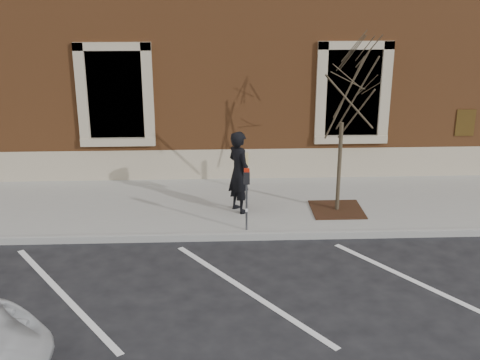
{
  "coord_description": "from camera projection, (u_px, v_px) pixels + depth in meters",
  "views": [
    {
      "loc": [
        -0.52,
        -11.52,
        5.27
      ],
      "look_at": [
        0.0,
        0.6,
        1.1
      ],
      "focal_mm": 45.0,
      "sensor_mm": 36.0,
      "label": 1
    }
  ],
  "objects": [
    {
      "name": "building_civic",
      "position": [
        230.0,
        17.0,
        18.64
      ],
      "size": [
        40.0,
        8.62,
        8.0
      ],
      "color": "brown",
      "rests_on": "ground"
    },
    {
      "name": "ground",
      "position": [
        241.0,
        239.0,
        12.62
      ],
      "size": [
        120.0,
        120.0,
        0.0
      ],
      "primitive_type": "plane",
      "color": "#28282B",
      "rests_on": "ground"
    },
    {
      "name": "sapling",
      "position": [
        343.0,
        97.0,
        12.89
      ],
      "size": [
        2.24,
        2.24,
        3.74
      ],
      "color": "#3F3626",
      "rests_on": "sidewalk_near"
    },
    {
      "name": "parking_meter",
      "position": [
        247.0,
        188.0,
        12.38
      ],
      "size": [
        0.12,
        0.09,
        1.36
      ],
      "rotation": [
        0.0,
        0.0,
        0.18
      ],
      "color": "#595B60",
      "rests_on": "sidewalk_near"
    },
    {
      "name": "tree_grate",
      "position": [
        337.0,
        210.0,
        13.74
      ],
      "size": [
        1.16,
        1.16,
        0.03
      ],
      "primitive_type": "cube",
      "color": "#3C1C13",
      "rests_on": "sidewalk_near"
    },
    {
      "name": "man",
      "position": [
        239.0,
        172.0,
        13.42
      ],
      "size": [
        0.74,
        0.81,
        1.86
      ],
      "primitive_type": "imported",
      "rotation": [
        0.0,
        0.0,
        2.13
      ],
      "color": "black",
      "rests_on": "sidewalk_near"
    },
    {
      "name": "parking_stripes",
      "position": [
        247.0,
        291.0,
        10.54
      ],
      "size": [
        28.0,
        4.4,
        0.01
      ],
      "primitive_type": null,
      "color": "silver",
      "rests_on": "ground"
    },
    {
      "name": "sidewalk_near",
      "position": [
        238.0,
        205.0,
        14.25
      ],
      "size": [
        40.0,
        3.5,
        0.15
      ],
      "primitive_type": "cube",
      "color": "#9B9B92",
      "rests_on": "ground"
    },
    {
      "name": "curb_near",
      "position": [
        241.0,
        236.0,
        12.55
      ],
      "size": [
        40.0,
        0.12,
        0.15
      ],
      "primitive_type": "cube",
      "color": "#9E9E99",
      "rests_on": "ground"
    }
  ]
}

